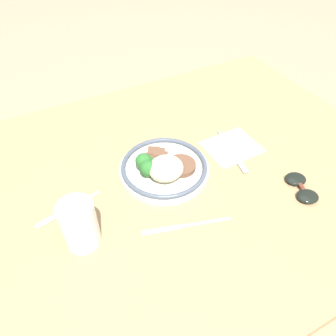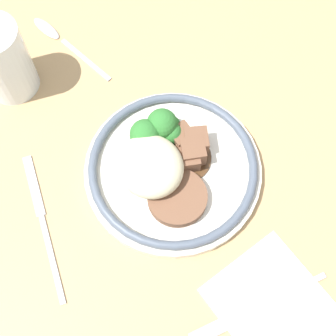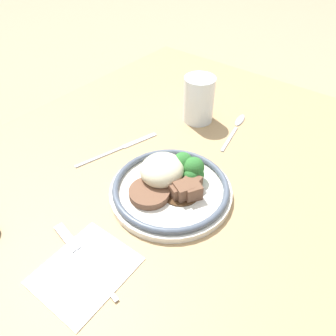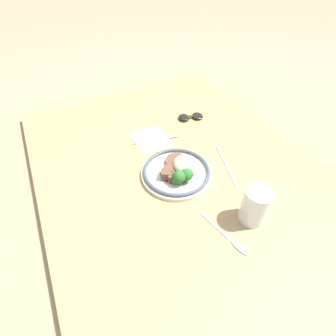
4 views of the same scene
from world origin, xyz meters
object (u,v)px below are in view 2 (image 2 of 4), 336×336
plate (169,165)px  fork (246,313)px  juice_glass (3,62)px  knife (42,220)px  spoon (57,35)px

plate → fork: size_ratio=1.30×
plate → juice_glass: 0.27m
juice_glass → fork: 0.46m
juice_glass → knife: 0.23m
juice_glass → spoon: size_ratio=0.68×
fork → spoon: size_ratio=1.09×
fork → spoon: (0.49, -0.02, -0.00)m
juice_glass → fork: bearing=-170.7°
plate → fork: plate is taller
plate → spoon: plate is taller
plate → juice_glass: juice_glass is taller
plate → knife: size_ratio=1.17×
juice_glass → knife: (-0.21, 0.07, -0.05)m
fork → knife: fork is taller
juice_glass → fork: juice_glass is taller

